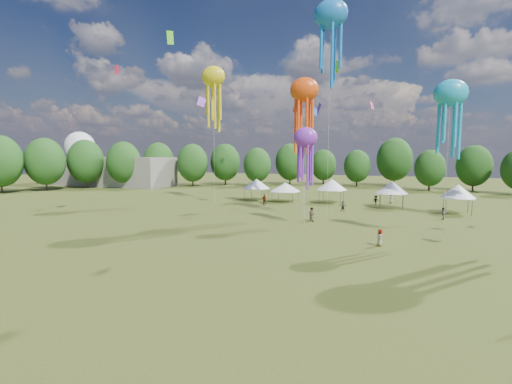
% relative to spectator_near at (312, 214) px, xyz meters
% --- Properties ---
extents(spectator_near, '(1.14, 1.05, 1.88)m').
position_rel_spectator_near_xyz_m(spectator_near, '(0.00, 0.00, 0.00)').
color(spectator_near, gray).
rests_on(spectator_near, ground).
extents(spectators_far, '(28.22, 34.35, 1.93)m').
position_rel_spectator_near_xyz_m(spectators_far, '(4.47, 10.99, -0.09)').
color(spectators_far, gray).
rests_on(spectators_far, ground).
extents(festival_tents, '(38.85, 10.58, 4.45)m').
position_rel_spectator_near_xyz_m(festival_tents, '(0.36, 17.64, 2.27)').
color(festival_tents, '#47474C').
rests_on(festival_tents, ground).
extents(show_kites, '(56.19, 21.32, 32.26)m').
position_rel_spectator_near_xyz_m(show_kites, '(6.95, 4.73, 21.09)').
color(show_kites, '#F64A0F').
rests_on(show_kites, ground).
extents(small_kites, '(75.72, 54.51, 44.31)m').
position_rel_spectator_near_xyz_m(small_kites, '(2.90, 6.45, 27.68)').
color(small_kites, '#F64A0F').
rests_on(small_kites, ground).
extents(treeline, '(201.57, 95.24, 13.43)m').
position_rel_spectator_near_xyz_m(treeline, '(0.33, 25.63, 5.61)').
color(treeline, '#38281C').
rests_on(treeline, ground).
extents(hangar, '(40.00, 12.00, 8.00)m').
position_rel_spectator_near_xyz_m(hangar, '(-67.80, 35.12, 3.06)').
color(hangar, gray).
rests_on(hangar, ground).
extents(radome, '(9.00, 9.00, 16.00)m').
position_rel_spectator_near_xyz_m(radome, '(-83.80, 41.12, 9.05)').
color(radome, white).
rests_on(radome, ground).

